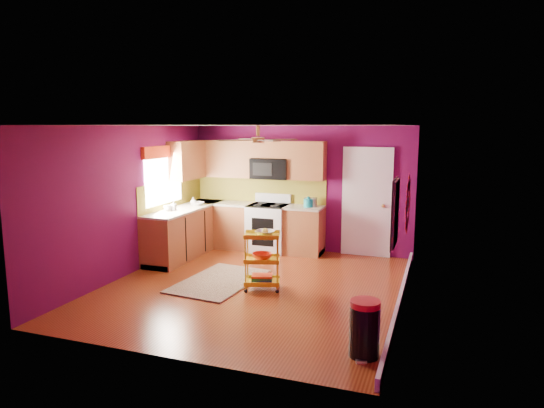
% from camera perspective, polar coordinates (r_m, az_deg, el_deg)
% --- Properties ---
extents(ground, '(5.00, 5.00, 0.00)m').
position_cam_1_polar(ground, '(7.70, -2.12, -9.71)').
color(ground, maroon).
rests_on(ground, ground).
extents(room_envelope, '(4.54, 5.04, 2.52)m').
position_cam_1_polar(room_envelope, '(7.33, -2.00, 2.44)').
color(room_envelope, '#5A0A3F').
rests_on(room_envelope, ground).
extents(lower_cabinets, '(2.81, 2.31, 0.94)m').
position_cam_1_polar(lower_cabinets, '(9.71, -5.58, -3.11)').
color(lower_cabinets, brown).
rests_on(lower_cabinets, ground).
extents(electric_range, '(0.76, 0.66, 1.13)m').
position_cam_1_polar(electric_range, '(9.72, -0.43, -2.75)').
color(electric_range, white).
rests_on(electric_range, ground).
extents(upper_cabinetry, '(2.80, 2.30, 1.26)m').
position_cam_1_polar(upper_cabinetry, '(9.79, -4.27, 5.09)').
color(upper_cabinetry, brown).
rests_on(upper_cabinetry, ground).
extents(left_window, '(0.08, 1.35, 1.08)m').
position_cam_1_polar(left_window, '(9.27, -12.63, 4.28)').
color(left_window, white).
rests_on(left_window, ground).
extents(panel_door, '(0.95, 0.11, 2.15)m').
position_cam_1_polar(panel_door, '(9.45, 11.09, 0.07)').
color(panel_door, white).
rests_on(panel_door, ground).
extents(right_wall_art, '(0.04, 2.74, 1.04)m').
position_cam_1_polar(right_wall_art, '(6.53, 15.14, -0.38)').
color(right_wall_art, black).
rests_on(right_wall_art, ground).
extents(ceiling_fan, '(1.01, 1.01, 0.26)m').
position_cam_1_polar(ceiling_fan, '(7.48, -1.66, 7.63)').
color(ceiling_fan, '#BF8C3F').
rests_on(ceiling_fan, ground).
extents(shag_rug, '(1.21, 1.80, 0.02)m').
position_cam_1_polar(shag_rug, '(7.98, -6.22, -8.99)').
color(shag_rug, black).
rests_on(shag_rug, ground).
extents(rolling_cart, '(0.62, 0.53, 0.96)m').
position_cam_1_polar(rolling_cart, '(7.44, -1.12, -6.39)').
color(rolling_cart, yellow).
rests_on(rolling_cart, ground).
extents(trash_can, '(0.42, 0.42, 0.63)m').
position_cam_1_polar(trash_can, '(5.52, 10.83, -14.20)').
color(trash_can, black).
rests_on(trash_can, ground).
extents(teal_kettle, '(0.18, 0.18, 0.21)m').
position_cam_1_polar(teal_kettle, '(9.39, 4.29, 0.15)').
color(teal_kettle, teal).
rests_on(teal_kettle, lower_cabinets).
extents(toaster, '(0.22, 0.15, 0.18)m').
position_cam_1_polar(toaster, '(9.45, 4.58, 0.24)').
color(toaster, beige).
rests_on(toaster, lower_cabinets).
extents(soap_bottle_a, '(0.08, 0.09, 0.18)m').
position_cam_1_polar(soap_bottle_a, '(9.16, -11.52, -0.18)').
color(soap_bottle_a, '#EA3F72').
rests_on(soap_bottle_a, lower_cabinets).
extents(soap_bottle_b, '(0.12, 0.12, 0.15)m').
position_cam_1_polar(soap_bottle_b, '(9.74, -9.25, 0.33)').
color(soap_bottle_b, white).
rests_on(soap_bottle_b, lower_cabinets).
extents(counter_dish, '(0.25, 0.25, 0.06)m').
position_cam_1_polar(counter_dish, '(9.71, -8.76, 0.05)').
color(counter_dish, white).
rests_on(counter_dish, lower_cabinets).
extents(counter_cup, '(0.14, 0.14, 0.11)m').
position_cam_1_polar(counter_cup, '(9.13, -12.19, -0.48)').
color(counter_cup, white).
rests_on(counter_cup, lower_cabinets).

